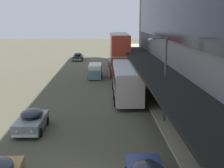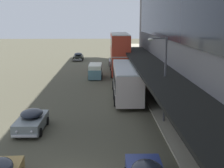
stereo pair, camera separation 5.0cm
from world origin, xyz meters
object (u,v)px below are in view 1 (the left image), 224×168
sedan_lead_mid (32,121)px  sedan_oncoming_rear (78,57)px  transit_bus_kerbside_rear (119,52)px  street_lamp (163,73)px  transit_bus_kerbside_front (126,80)px  pedestrian_at_kerb (187,125)px  sedan_second_mid (114,61)px  sedan_oncoming_front (115,56)px  vw_van (95,70)px

sedan_lead_mid → sedan_oncoming_rear: sedan_lead_mid is taller
transit_bus_kerbside_rear → street_lamp: size_ratio=1.56×
transit_bus_kerbside_front → sedan_lead_mid: bearing=-128.3°
sedan_oncoming_rear → pedestrian_at_kerb: bearing=-76.1°
transit_bus_kerbside_front → pedestrian_at_kerb: 12.60m
transit_bus_kerbside_rear → sedan_second_mid: bearing=93.1°
transit_bus_kerbside_front → sedan_oncoming_rear: 31.45m
transit_bus_kerbside_rear → pedestrian_at_kerb: (3.08, -26.59, -2.08)m
sedan_oncoming_front → pedestrian_at_kerb: 44.38m
pedestrian_at_kerb → transit_bus_kerbside_rear: bearing=96.6°
street_lamp → sedan_oncoming_rear: bearing=103.9°
vw_van → pedestrian_at_kerb: size_ratio=2.47×
transit_bus_kerbside_rear → street_lamp: (2.14, -22.78, 0.76)m
sedan_oncoming_rear → sedan_oncoming_front: bearing=11.6°
sedan_oncoming_rear → pedestrian_at_kerb: 44.01m
sedan_second_mid → vw_van: bearing=-104.3°
transit_bus_kerbside_front → transit_bus_kerbside_rear: transit_bus_kerbside_rear is taller
sedan_lead_mid → sedan_oncoming_front: 42.59m
sedan_lead_mid → sedan_second_mid: (7.29, 33.04, 0.01)m
transit_bus_kerbside_front → pedestrian_at_kerb: (3.12, -12.19, -0.73)m
transit_bus_kerbside_front → sedan_oncoming_front: size_ratio=2.58×
transit_bus_kerbside_rear → sedan_second_mid: 9.22m
transit_bus_kerbside_front → street_lamp: (2.17, -8.37, 2.11)m
vw_van → street_lamp: size_ratio=0.69×
transit_bus_kerbside_rear → pedestrian_at_kerb: 26.85m
sedan_oncoming_rear → transit_bus_kerbside_rear: bearing=-65.2°
sedan_lead_mid → street_lamp: bearing=8.0°
transit_bus_kerbside_rear → sedan_lead_mid: transit_bus_kerbside_rear is taller
transit_bus_kerbside_front → sedan_oncoming_rear: bearing=103.7°
vw_van → pedestrian_at_kerb: 24.33m
sedan_oncoming_rear → vw_van: (3.90, -19.32, 0.35)m
transit_bus_kerbside_rear → vw_van: size_ratio=2.25×
sedan_second_mid → pedestrian_at_kerb: size_ratio=2.51×
sedan_second_mid → sedan_oncoming_rear: size_ratio=1.04×
sedan_second_mid → street_lamp: (2.62, -31.64, 3.25)m
sedan_oncoming_rear → street_lamp: bearing=-76.1°
transit_bus_kerbside_front → street_lamp: street_lamp is taller
transit_bus_kerbside_front → sedan_second_mid: (-0.44, 23.27, -1.13)m
transit_bus_kerbside_front → sedan_oncoming_front: bearing=89.8°
transit_bus_kerbside_rear → vw_van: 5.24m
transit_bus_kerbside_rear → sedan_second_mid: size_ratio=2.21×
street_lamp → sedan_lead_mid: bearing=-172.0°
transit_bus_kerbside_front → transit_bus_kerbside_rear: size_ratio=1.08×
sedan_lead_mid → pedestrian_at_kerb: pedestrian_at_kerb is taller
sedan_lead_mid → vw_van: 21.41m
transit_bus_kerbside_rear → sedan_lead_mid: size_ratio=2.39×
sedan_oncoming_front → sedan_oncoming_rear: sedan_oncoming_rear is taller
transit_bus_kerbside_front → transit_bus_kerbside_rear: 14.47m
sedan_second_mid → pedestrian_at_kerb: 35.64m
street_lamp → transit_bus_kerbside_rear: bearing=95.4°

